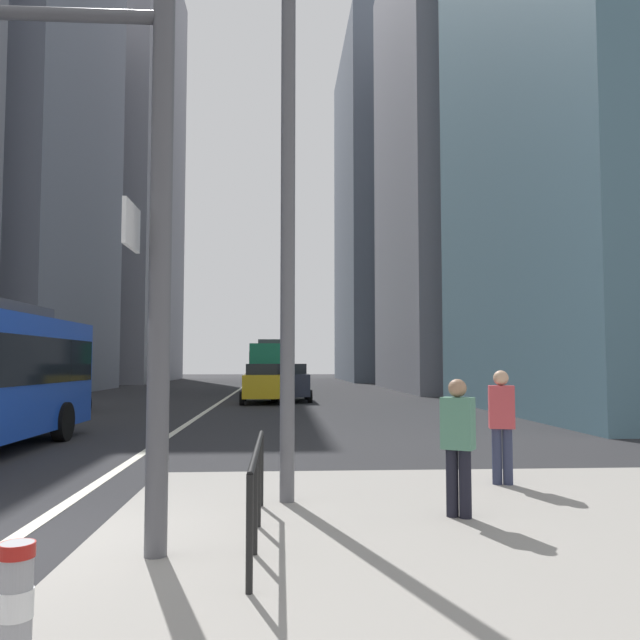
{
  "coord_description": "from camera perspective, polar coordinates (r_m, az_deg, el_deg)",
  "views": [
    {
      "loc": [
        3.05,
        -7.21,
        2.03
      ],
      "look_at": [
        5.4,
        31.26,
        4.56
      ],
      "focal_mm": 36.02,
      "sensor_mm": 36.0,
      "label": 1
    }
  ],
  "objects": [
    {
      "name": "office_tower_right_mid",
      "position": [
        50.44,
        13.09,
        13.53
      ],
      "size": [
        11.62,
        17.77,
        33.86
      ],
      "primitive_type": "cube",
      "color": "gray",
      "rests_on": "ground"
    },
    {
      "name": "car_receding_near",
      "position": [
        33.42,
        -2.62,
        -5.54
      ],
      "size": [
        2.11,
        4.11,
        1.94
      ],
      "color": "#232838",
      "rests_on": "ground"
    },
    {
      "name": "office_tower_left_far",
      "position": [
        74.52,
        -18.65,
        13.07
      ],
      "size": [
        13.96,
        22.51,
        46.71
      ],
      "primitive_type": "cube",
      "color": "gray",
      "rests_on": "ground"
    },
    {
      "name": "city_bus_red_receding",
      "position": [
        42.5,
        -4.04,
        -4.01
      ],
      "size": [
        2.92,
        11.5,
        3.4
      ],
      "color": "#198456",
      "rests_on": "ground"
    },
    {
      "name": "ground_plane",
      "position": [
        27.46,
        -9.96,
        -7.94
      ],
      "size": [
        160.0,
        160.0,
        0.0
      ],
      "primitive_type": "plane",
      "color": "#28282B"
    },
    {
      "name": "city_bus_red_distant",
      "position": [
        61.35,
        -4.42,
        -3.92
      ],
      "size": [
        2.87,
        11.09,
        3.4
      ],
      "color": "#198456",
      "rests_on": "ground"
    },
    {
      "name": "bollard_left",
      "position": [
        4.25,
        -25.46,
        -22.53
      ],
      "size": [
        0.2,
        0.2,
        0.87
      ],
      "color": "#99999E",
      "rests_on": "median_island"
    },
    {
      "name": "pedestrian_railing",
      "position": [
        7.06,
        -5.63,
        -13.42
      ],
      "size": [
        0.06,
        3.24,
        0.98
      ],
      "color": "black",
      "rests_on": "median_island"
    },
    {
      "name": "street_lamp_post",
      "position": [
        9.37,
        -2.85,
        16.57
      ],
      "size": [
        5.5,
        0.32,
        8.0
      ],
      "color": "#56565B",
      "rests_on": "median_island"
    },
    {
      "name": "lane_centre_line",
      "position": [
        37.39,
        -8.23,
        -6.82
      ],
      "size": [
        0.2,
        80.0,
        0.01
      ],
      "primitive_type": "cube",
      "color": "beige",
      "rests_on": "ground"
    },
    {
      "name": "office_tower_right_far",
      "position": [
        75.36,
        7.36,
        9.36
      ],
      "size": [
        13.93,
        22.29,
        38.17
      ],
      "primitive_type": "cube",
      "color": "slate",
      "rests_on": "ground"
    },
    {
      "name": "office_tower_right_near",
      "position": [
        32.55,
        24.69,
        24.34
      ],
      "size": [
        10.61,
        17.24,
        34.36
      ],
      "primitive_type": "cube",
      "color": "slate",
      "rests_on": "ground"
    },
    {
      "name": "car_receding_far",
      "position": [
        32.07,
        -5.2,
        -5.59
      ],
      "size": [
        2.12,
        4.64,
        1.94
      ],
      "color": "gold",
      "rests_on": "ground"
    },
    {
      "name": "pedestrian_walking",
      "position": [
        8.14,
        12.17,
        -10.4
      ],
      "size": [
        0.45,
        0.4,
        1.67
      ],
      "color": "black",
      "rests_on": "median_island"
    },
    {
      "name": "median_island",
      "position": [
        6.96,
        18.41,
        -19.88
      ],
      "size": [
        9.0,
        10.0,
        0.15
      ],
      "primitive_type": "cube",
      "color": "gray",
      "rests_on": "ground"
    },
    {
      "name": "car_oncoming_mid",
      "position": [
        26.79,
        -22.58,
        -5.7
      ],
      "size": [
        2.16,
        4.17,
        1.94
      ],
      "color": "#B2A899",
      "rests_on": "ground"
    },
    {
      "name": "pedestrian_waiting",
      "position": [
        10.42,
        15.84,
        -8.59
      ],
      "size": [
        0.43,
        0.32,
        1.75
      ],
      "color": "#2D334C",
      "rests_on": "median_island"
    }
  ]
}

